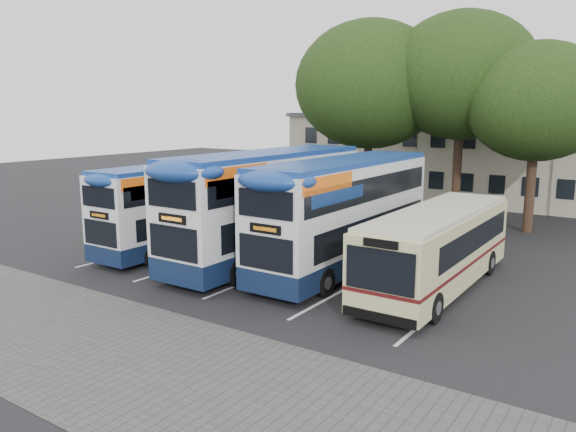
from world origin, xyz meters
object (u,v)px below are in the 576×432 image
at_px(bus_dd_mid, 269,201).
at_px(bus_dd_right, 345,209).
at_px(bus_single, 438,244).
at_px(tree_mid, 462,76).
at_px(bus_dd_left, 186,202).
at_px(tree_right, 537,102).
at_px(tree_left, 370,85).

bearing_deg(bus_dd_mid, bus_dd_right, 10.75).
bearing_deg(bus_dd_mid, bus_single, 1.53).
xyz_separation_m(tree_mid, bus_single, (3.54, -13.05, -6.60)).
distance_m(bus_dd_left, bus_dd_right, 7.82).
height_order(tree_mid, bus_dd_right, tree_mid).
relative_size(tree_right, bus_dd_right, 0.92).
xyz_separation_m(bus_dd_left, bus_dd_mid, (4.44, 0.43, 0.38)).
relative_size(tree_left, bus_dd_left, 1.23).
height_order(tree_mid, bus_dd_mid, tree_mid).
bearing_deg(bus_dd_right, tree_mid, 87.78).
relative_size(bus_dd_left, bus_dd_mid, 0.85).
height_order(tree_left, tree_right, tree_left).
bearing_deg(bus_dd_left, tree_left, 76.40).
height_order(tree_right, bus_dd_left, tree_right).
height_order(tree_left, bus_dd_left, tree_left).
bearing_deg(bus_dd_right, tree_right, 67.86).
height_order(tree_mid, bus_single, tree_mid).
distance_m(tree_left, bus_single, 16.09).
bearing_deg(bus_single, tree_mid, 105.17).
bearing_deg(tree_mid, bus_dd_right, -92.22).
height_order(tree_right, bus_single, tree_right).
relative_size(tree_right, bus_dd_mid, 0.88).
bearing_deg(bus_dd_mid, tree_mid, 74.04).
distance_m(bus_dd_mid, bus_single, 7.39).
xyz_separation_m(tree_right, bus_dd_mid, (-8.00, -12.19, -4.21)).
bearing_deg(tree_left, bus_single, -54.07).
distance_m(tree_left, tree_mid, 5.29).
distance_m(tree_mid, bus_dd_right, 13.89).
relative_size(tree_mid, tree_right, 1.20).
bearing_deg(tree_mid, bus_dd_left, -121.05).
bearing_deg(bus_dd_right, bus_dd_mid, -169.25).
xyz_separation_m(tree_mid, bus_dd_right, (-0.49, -12.62, -5.79)).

